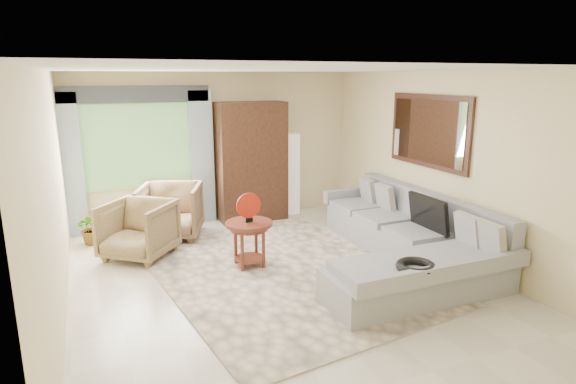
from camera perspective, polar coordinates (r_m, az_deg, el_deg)
name	(u,v)px	position (r m, az deg, el deg)	size (l,w,h in m)	color
ground	(281,280)	(6.24, -0.87, -10.34)	(6.00, 6.00, 0.00)	silver
area_rug	(283,272)	(6.42, -0.57, -9.50)	(3.00, 4.00, 0.02)	beige
sectional_sofa	(406,244)	(6.82, 13.79, -6.05)	(2.30, 3.46, 0.90)	#A7ABB0
tv_screen	(428,213)	(6.78, 16.29, -2.45)	(0.06, 0.74, 0.48)	black
garden_hose	(416,266)	(5.38, 14.91, -8.51)	(0.43, 0.43, 0.09)	black
coffee_table	(249,243)	(6.53, -4.60, -6.10)	(0.64, 0.64, 0.64)	#511D15
red_disc	(249,205)	(6.37, -4.69, -1.60)	(0.34, 0.34, 0.03)	#A92110
armchair_left	(138,230)	(7.16, -17.33, -4.28)	(0.87, 0.90, 0.82)	#A08757
armchair_right	(171,211)	(7.90, -13.75, -2.20)	(0.92, 0.95, 0.87)	olive
potted_plant	(92,227)	(8.02, -22.18, -3.91)	(0.47, 0.40, 0.52)	#999999
armoire	(251,162)	(8.57, -4.36, 3.60)	(1.20, 0.55, 2.10)	black
floor_lamp	(291,174)	(8.97, 0.39, 2.13)	(0.24, 0.24, 1.50)	silver
window	(137,146)	(8.37, -17.44, 5.20)	(1.80, 0.04, 1.40)	#669E59
curtain_left	(69,167)	(8.28, -24.48, 2.77)	(0.40, 0.08, 2.30)	#9EB7CC
curtain_right	(202,158)	(8.48, -10.18, 4.01)	(0.40, 0.08, 2.30)	#9EB7CC
valance	(134,94)	(8.23, -17.81, 11.00)	(2.40, 0.12, 0.26)	#1E232D
wall_mirror	(428,131)	(7.32, 16.28, 6.93)	(0.05, 1.70, 1.05)	black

